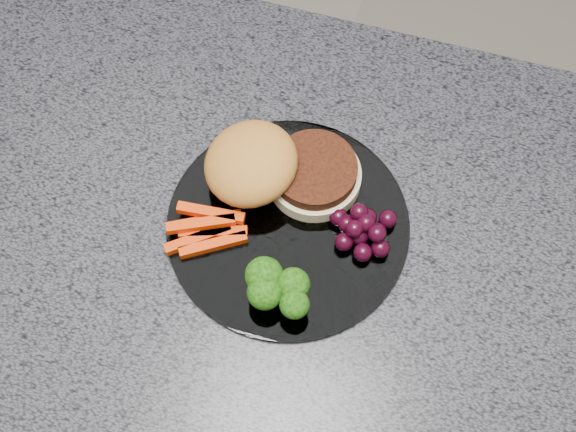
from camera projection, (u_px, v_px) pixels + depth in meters
The scene contains 7 objects.
island_cabinet at pixel (219, 338), 1.29m from camera, with size 1.20×0.60×0.86m, color brown.
countertop at pixel (188, 219), 0.89m from camera, with size 1.20×0.60×0.04m, color #43434C.
plate at pixel (288, 225), 0.86m from camera, with size 0.26×0.26×0.01m, color white.
burger at pixel (274, 169), 0.86m from camera, with size 0.20×0.15×0.06m.
carrot_sticks at pixel (207, 229), 0.84m from camera, with size 0.09×0.07×0.02m.
broccoli at pixel (276, 287), 0.79m from camera, with size 0.07×0.05×0.05m.
grape_bunch at pixel (363, 230), 0.84m from camera, with size 0.07×0.06×0.03m.
Camera 1 is at (0.21, -0.33, 1.68)m, focal length 50.00 mm.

